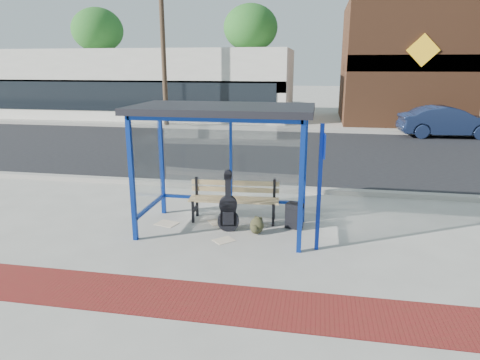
% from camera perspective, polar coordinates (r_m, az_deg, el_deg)
% --- Properties ---
extents(ground, '(120.00, 120.00, 0.00)m').
position_cam_1_polar(ground, '(8.45, -2.21, -6.69)').
color(ground, '#B2ADA0').
rests_on(ground, ground).
extents(brick_paver_strip, '(60.00, 1.00, 0.01)m').
position_cam_1_polar(brick_paver_strip, '(6.19, -7.64, -15.43)').
color(brick_paver_strip, maroon).
rests_on(brick_paver_strip, ground).
extents(curb_near, '(60.00, 0.25, 0.12)m').
position_cam_1_polar(curb_near, '(11.12, 1.04, -0.93)').
color(curb_near, gray).
rests_on(curb_near, ground).
extents(street_asphalt, '(60.00, 10.00, 0.00)m').
position_cam_1_polar(street_asphalt, '(16.05, 4.03, 3.84)').
color(street_asphalt, black).
rests_on(street_asphalt, ground).
extents(curb_far, '(60.00, 0.25, 0.12)m').
position_cam_1_polar(curb_far, '(21.04, 5.62, 6.66)').
color(curb_far, gray).
rests_on(curb_far, ground).
extents(far_sidewalk, '(60.00, 4.00, 0.01)m').
position_cam_1_polar(far_sidewalk, '(22.93, 6.04, 7.20)').
color(far_sidewalk, '#B2ADA0').
rests_on(far_sidewalk, ground).
extents(bus_shelter, '(3.30, 1.80, 2.42)m').
position_cam_1_polar(bus_shelter, '(7.98, -2.25, 7.44)').
color(bus_shelter, navy).
rests_on(bus_shelter, ground).
extents(storefront_white, '(18.00, 6.04, 4.00)m').
position_cam_1_polar(storefront_white, '(27.81, -12.59, 12.44)').
color(storefront_white, silver).
rests_on(storefront_white, ground).
extents(storefront_brown, '(10.00, 7.08, 6.40)m').
position_cam_1_polar(storefront_brown, '(26.88, 24.68, 13.95)').
color(storefront_brown, '#59331E').
rests_on(storefront_brown, ground).
extents(tree_left, '(3.60, 3.60, 7.03)m').
position_cam_1_polar(tree_left, '(33.64, -18.46, 18.36)').
color(tree_left, '#4C3826').
rests_on(tree_left, ground).
extents(tree_mid, '(3.60, 3.60, 7.03)m').
position_cam_1_polar(tree_mid, '(30.11, 1.43, 19.55)').
color(tree_mid, '#4C3826').
rests_on(tree_mid, ground).
extents(utility_pole_west, '(1.60, 0.24, 8.00)m').
position_cam_1_polar(utility_pole_west, '(22.44, -10.22, 17.39)').
color(utility_pole_west, '#4C3826').
rests_on(utility_pole_west, ground).
extents(bench, '(1.87, 0.57, 0.87)m').
position_cam_1_polar(bench, '(8.83, -0.77, -2.31)').
color(bench, black).
rests_on(bench, ground).
extents(guitar_bag, '(0.43, 0.19, 1.15)m').
position_cam_1_polar(guitar_bag, '(8.26, -1.58, -4.07)').
color(guitar_bag, black).
rests_on(guitar_bag, ground).
extents(suitcase, '(0.36, 0.29, 0.56)m').
position_cam_1_polar(suitcase, '(8.51, 7.23, -4.77)').
color(suitcase, black).
rests_on(suitcase, ground).
extents(backpack, '(0.32, 0.31, 0.33)m').
position_cam_1_polar(backpack, '(8.22, 2.21, -6.14)').
color(backpack, '#2C2B18').
rests_on(backpack, ground).
extents(sign_post, '(0.10, 0.28, 2.21)m').
position_cam_1_polar(sign_post, '(7.32, 10.63, -0.11)').
color(sign_post, navy).
rests_on(sign_post, ground).
extents(newspaper_a, '(0.49, 0.43, 0.01)m').
position_cam_1_polar(newspaper_a, '(8.89, -9.74, -5.75)').
color(newspaper_a, white).
rests_on(newspaper_a, ground).
extents(newspaper_b, '(0.46, 0.46, 0.01)m').
position_cam_1_polar(newspaper_b, '(7.97, -2.15, -8.04)').
color(newspaper_b, white).
rests_on(newspaper_b, ground).
extents(newspaper_c, '(0.44, 0.46, 0.01)m').
position_cam_1_polar(newspaper_c, '(8.84, -3.15, -5.65)').
color(newspaper_c, white).
rests_on(newspaper_c, ground).
extents(parked_car, '(4.23, 1.71, 1.37)m').
position_cam_1_polar(parked_car, '(21.25, 26.00, 6.99)').
color(parked_car, '#172341').
rests_on(parked_car, ground).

